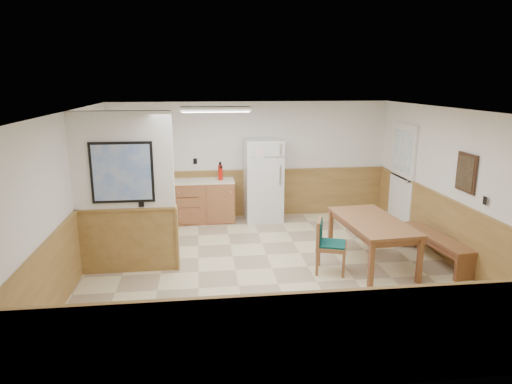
{
  "coord_description": "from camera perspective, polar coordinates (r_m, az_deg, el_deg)",
  "views": [
    {
      "loc": [
        -1.09,
        -6.73,
        2.93
      ],
      "look_at": [
        -0.21,
        0.4,
        1.17
      ],
      "focal_mm": 32.0,
      "sensor_mm": 36.0,
      "label": 1
    }
  ],
  "objects": [
    {
      "name": "ground",
      "position": [
        7.42,
        2.0,
        -9.49
      ],
      "size": [
        6.0,
        6.0,
        0.0
      ],
      "primitive_type": "plane",
      "color": "beige",
      "rests_on": "ground"
    },
    {
      "name": "ceiling",
      "position": [
        6.83,
        2.18,
        10.16
      ],
      "size": [
        6.0,
        6.0,
        0.02
      ],
      "primitive_type": "cube",
      "color": "white",
      "rests_on": "back_wall"
    },
    {
      "name": "back_wall",
      "position": [
        9.93,
        -0.66,
        4.03
      ],
      "size": [
        6.0,
        0.02,
        2.5
      ],
      "primitive_type": "cube",
      "color": "white",
      "rests_on": "ground"
    },
    {
      "name": "right_wall",
      "position": [
        8.05,
        23.67,
        0.56
      ],
      "size": [
        0.02,
        6.0,
        2.5
      ],
      "primitive_type": "cube",
      "color": "white",
      "rests_on": "ground"
    },
    {
      "name": "left_wall",
      "position": [
        7.19,
        -22.24,
        -0.77
      ],
      "size": [
        0.02,
        6.0,
        2.5
      ],
      "primitive_type": "cube",
      "color": "white",
      "rests_on": "ground"
    },
    {
      "name": "wainscot_back",
      "position": [
        10.07,
        -0.64,
        -0.2
      ],
      "size": [
        6.0,
        0.04,
        1.0
      ],
      "primitive_type": "cube",
      "color": "#A77F42",
      "rests_on": "ground"
    },
    {
      "name": "wainscot_right",
      "position": [
        8.23,
        23.05,
        -4.53
      ],
      "size": [
        0.04,
        6.0,
        1.0
      ],
      "primitive_type": "cube",
      "color": "#A77F42",
      "rests_on": "ground"
    },
    {
      "name": "wainscot_left",
      "position": [
        7.4,
        -21.56,
        -6.4
      ],
      "size": [
        0.04,
        6.0,
        1.0
      ],
      "primitive_type": "cube",
      "color": "#A77F42",
      "rests_on": "ground"
    },
    {
      "name": "partition_wall",
      "position": [
        7.22,
        -16.09,
        -0.37
      ],
      "size": [
        1.5,
        0.2,
        2.5
      ],
      "color": "white",
      "rests_on": "ground"
    },
    {
      "name": "kitchen_counter",
      "position": [
        9.73,
        -7.52,
        -1.05
      ],
      "size": [
        2.2,
        0.61,
        1.0
      ],
      "color": "#9E5C38",
      "rests_on": "ground"
    },
    {
      "name": "exterior_door",
      "position": [
        9.72,
        17.76,
        1.96
      ],
      "size": [
        0.07,
        1.02,
        2.15
      ],
      "color": "white",
      "rests_on": "ground"
    },
    {
      "name": "kitchen_window",
      "position": [
        9.85,
        -12.93,
        5.37
      ],
      "size": [
        0.8,
        0.04,
        1.0
      ],
      "color": "white",
      "rests_on": "back_wall"
    },
    {
      "name": "wall_painting",
      "position": [
        7.73,
        24.78,
        2.21
      ],
      "size": [
        0.04,
        0.5,
        0.6
      ],
      "color": "#372316",
      "rests_on": "right_wall"
    },
    {
      "name": "fluorescent_fixture",
      "position": [
        8.05,
        -5.06,
        10.27
      ],
      "size": [
        1.2,
        0.3,
        0.09
      ],
      "color": "white",
      "rests_on": "ceiling"
    },
    {
      "name": "refrigerator",
      "position": [
        9.67,
        0.89,
        1.48
      ],
      "size": [
        0.79,
        0.73,
        1.74
      ],
      "rotation": [
        0.0,
        0.0,
        0.03
      ],
      "color": "white",
      "rests_on": "ground"
    },
    {
      "name": "dining_table",
      "position": [
        7.59,
        14.3,
        -4.07
      ],
      "size": [
        1.02,
        1.83,
        0.75
      ],
      "rotation": [
        0.0,
        0.0,
        0.08
      ],
      "color": "olive",
      "rests_on": "ground"
    },
    {
      "name": "dining_bench",
      "position": [
        8.11,
        21.54,
        -5.81
      ],
      "size": [
        0.52,
        1.65,
        0.45
      ],
      "rotation": [
        0.0,
        0.0,
        0.1
      ],
      "color": "olive",
      "rests_on": "ground"
    },
    {
      "name": "dining_chair",
      "position": [
        7.21,
        8.72,
        -6.12
      ],
      "size": [
        0.75,
        0.62,
        0.85
      ],
      "rotation": [
        0.0,
        0.0,
        -0.34
      ],
      "color": "olive",
      "rests_on": "ground"
    },
    {
      "name": "fire_extinguisher",
      "position": [
        9.56,
        -4.48,
        2.5
      ],
      "size": [
        0.12,
        0.12,
        0.38
      ],
      "rotation": [
        0.0,
        0.0,
        -0.28
      ],
      "color": "red",
      "rests_on": "kitchen_counter"
    },
    {
      "name": "soap_bottle",
      "position": [
        9.7,
        -13.73,
        1.96
      ],
      "size": [
        0.07,
        0.07,
        0.22
      ],
      "primitive_type": "cylinder",
      "rotation": [
        0.0,
        0.0,
        -0.05
      ],
      "color": "#1A902A",
      "rests_on": "kitchen_counter"
    }
  ]
}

